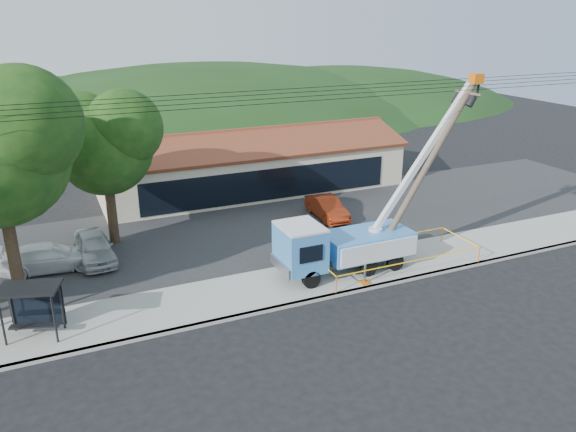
# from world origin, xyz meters

# --- Properties ---
(ground) EXTENTS (120.00, 120.00, 0.00)m
(ground) POSITION_xyz_m (0.00, 0.00, 0.00)
(ground) COLOR black
(ground) RESTS_ON ground
(curb) EXTENTS (60.00, 0.25, 0.15)m
(curb) POSITION_xyz_m (0.00, 2.10, 0.07)
(curb) COLOR #ABA9A0
(curb) RESTS_ON ground
(sidewalk) EXTENTS (60.00, 4.00, 0.15)m
(sidewalk) POSITION_xyz_m (0.00, 4.00, 0.07)
(sidewalk) COLOR #ABA9A0
(sidewalk) RESTS_ON ground
(parking_lot) EXTENTS (60.00, 12.00, 0.10)m
(parking_lot) POSITION_xyz_m (0.00, 12.00, 0.05)
(parking_lot) COLOR #28282B
(parking_lot) RESTS_ON ground
(strip_mall) EXTENTS (22.50, 8.53, 4.67)m
(strip_mall) POSITION_xyz_m (4.00, 19.98, 1.88)
(strip_mall) COLOR #BDAF96
(strip_mall) RESTS_ON ground
(tree_lot) EXTENTS (6.30, 5.60, 8.94)m
(tree_lot) POSITION_xyz_m (-7.00, 13.00, 6.21)
(tree_lot) COLOR #332316
(tree_lot) RESTS_ON ground
(hill_center) EXTENTS (89.60, 64.00, 32.00)m
(hill_center) POSITION_xyz_m (10.00, 55.00, 0.00)
(hill_center) COLOR #1B3413
(hill_center) RESTS_ON ground
(hill_east) EXTENTS (72.80, 52.00, 26.00)m
(hill_east) POSITION_xyz_m (30.00, 55.00, 0.00)
(hill_east) COLOR #1B3413
(hill_east) RESTS_ON ground
(utility_truck) EXTENTS (11.12, 3.86, 9.64)m
(utility_truck) POSITION_xyz_m (3.13, 4.20, 1.73)
(utility_truck) COLOR black
(utility_truck) RESTS_ON ground
(leaning_pole) EXTENTS (5.97, 1.89, 9.56)m
(leaning_pole) POSITION_xyz_m (7.89, 4.00, 5.31)
(leaning_pole) COLOR brown
(leaning_pole) RESTS_ON ground
(bus_shelter) EXTENTS (2.69, 2.10, 2.28)m
(bus_shelter) POSITION_xyz_m (-11.35, 3.99, 1.80)
(bus_shelter) COLOR black
(bus_shelter) RESTS_ON ground
(caution_tape) EXTENTS (8.69, 3.16, 0.91)m
(caution_tape) POSITION_xyz_m (6.02, 3.72, 0.82)
(caution_tape) COLOR orange
(caution_tape) RESTS_ON ground
(car_silver) EXTENTS (2.07, 4.60, 1.53)m
(car_silver) POSITION_xyz_m (-8.31, 10.80, 0.00)
(car_silver) COLOR #AEB0B6
(car_silver) RESTS_ON ground
(car_red) EXTENTS (1.64, 4.23, 1.37)m
(car_red) POSITION_xyz_m (6.18, 11.63, 0.00)
(car_red) COLOR maroon
(car_red) RESTS_ON ground
(car_white) EXTENTS (5.02, 2.32, 1.42)m
(car_white) POSITION_xyz_m (-10.57, 10.53, 0.00)
(car_white) COLOR white
(car_white) RESTS_ON ground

